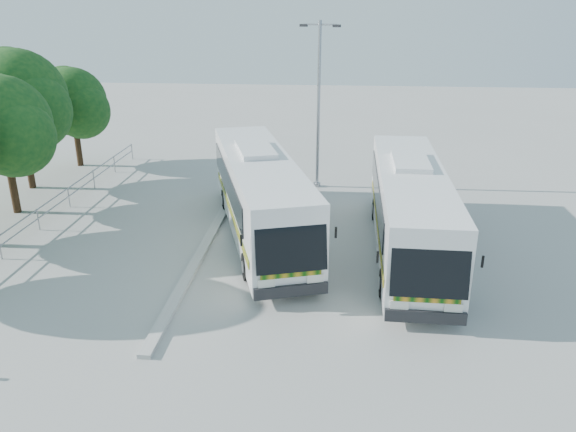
# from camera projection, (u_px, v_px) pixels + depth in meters

# --- Properties ---
(ground) EXTENTS (100.00, 100.00, 0.00)m
(ground) POSITION_uv_depth(u_px,v_px,m) (254.00, 269.00, 21.25)
(ground) COLOR #A2A29C
(ground) RESTS_ON ground
(kerb_divider) EXTENTS (0.40, 16.00, 0.15)m
(kerb_divider) POSITION_uv_depth(u_px,v_px,m) (206.00, 243.00, 23.27)
(kerb_divider) COLOR #B2B2AD
(kerb_divider) RESTS_ON ground
(railing) EXTENTS (0.06, 22.00, 1.00)m
(railing) POSITION_uv_depth(u_px,v_px,m) (48.00, 207.00, 25.50)
(railing) COLOR gray
(railing) RESTS_ON ground
(tree_far_c) EXTENTS (4.97, 4.69, 6.49)m
(tree_far_c) POSITION_uv_depth(u_px,v_px,m) (3.00, 124.00, 25.43)
(tree_far_c) COLOR #382314
(tree_far_c) RESTS_ON ground
(tree_far_d) EXTENTS (5.62, 5.30, 7.33)m
(tree_far_d) POSITION_uv_depth(u_px,v_px,m) (19.00, 98.00, 28.76)
(tree_far_d) COLOR #382314
(tree_far_d) RESTS_ON ground
(tree_far_e) EXTENTS (4.54, 4.28, 5.92)m
(tree_far_e) POSITION_uv_depth(u_px,v_px,m) (73.00, 102.00, 33.23)
(tree_far_e) COLOR #382314
(tree_far_e) RESTS_ON ground
(coach_main) EXTENTS (5.98, 12.67, 3.47)m
(coach_main) POSITION_uv_depth(u_px,v_px,m) (260.00, 194.00, 23.58)
(coach_main) COLOR silver
(coach_main) RESTS_ON ground
(coach_adjacent) EXTENTS (2.81, 12.26, 3.39)m
(coach_adjacent) POSITION_uv_depth(u_px,v_px,m) (410.00, 208.00, 22.07)
(coach_adjacent) COLOR silver
(coach_adjacent) RESTS_ON ground
(lamppost) EXTENTS (2.07, 0.78, 8.62)m
(lamppost) POSITION_uv_depth(u_px,v_px,m) (319.00, 99.00, 29.00)
(lamppost) COLOR #989AA0
(lamppost) RESTS_ON ground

